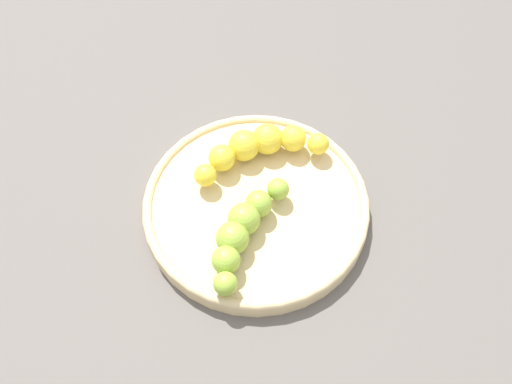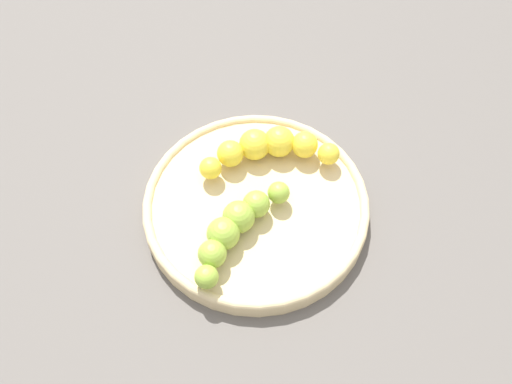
# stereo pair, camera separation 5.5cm
# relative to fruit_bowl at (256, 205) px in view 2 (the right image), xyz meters

# --- Properties ---
(ground_plane) EXTENTS (2.40, 2.40, 0.00)m
(ground_plane) POSITION_rel_fruit_bowl_xyz_m (0.00, 0.00, -0.01)
(ground_plane) COLOR #56514C
(fruit_bowl) EXTENTS (0.24, 0.24, 0.02)m
(fruit_bowl) POSITION_rel_fruit_bowl_xyz_m (0.00, 0.00, 0.00)
(fruit_bowl) COLOR #D1B784
(fruit_bowl) RESTS_ON ground_plane
(banana_green) EXTENTS (0.10, 0.11, 0.03)m
(banana_green) POSITION_rel_fruit_bowl_xyz_m (-0.02, -0.04, 0.02)
(banana_green) COLOR #8CAD38
(banana_green) RESTS_ON fruit_bowl
(banana_yellow) EXTENTS (0.15, 0.06, 0.03)m
(banana_yellow) POSITION_rel_fruit_bowl_xyz_m (0.01, 0.06, 0.02)
(banana_yellow) COLOR yellow
(banana_yellow) RESTS_ON fruit_bowl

